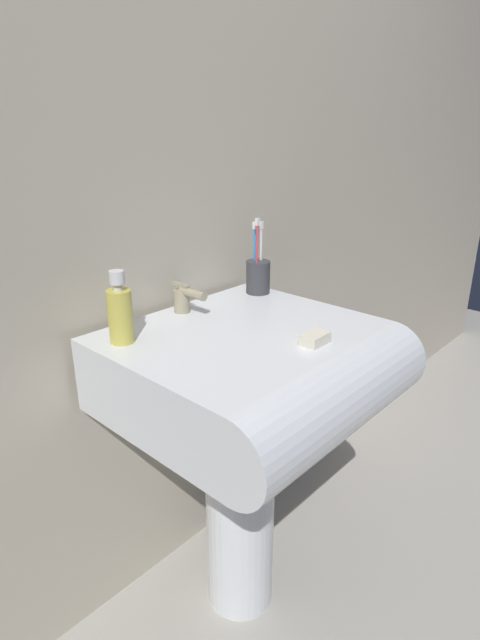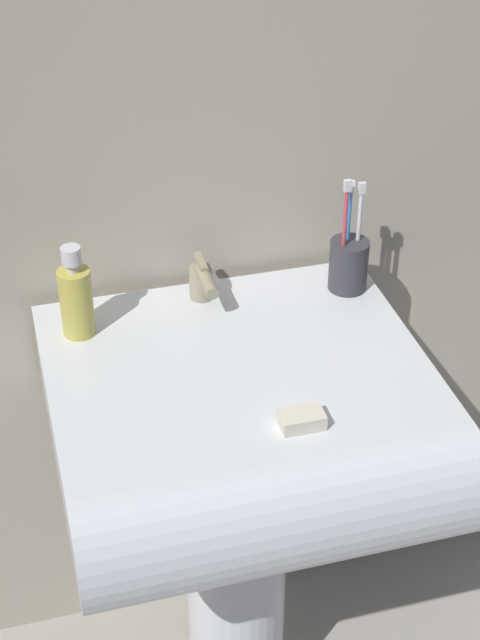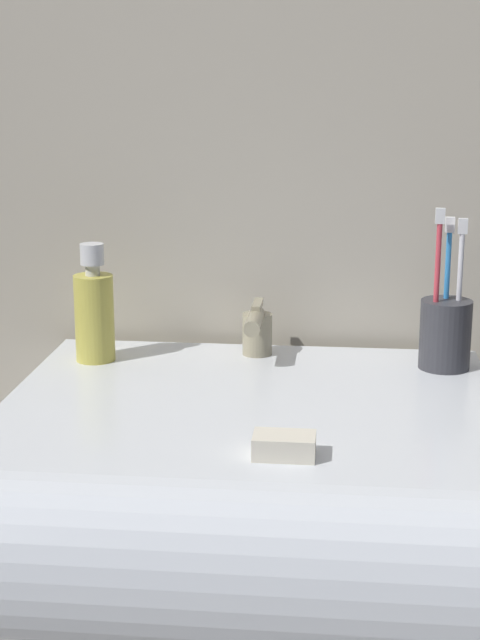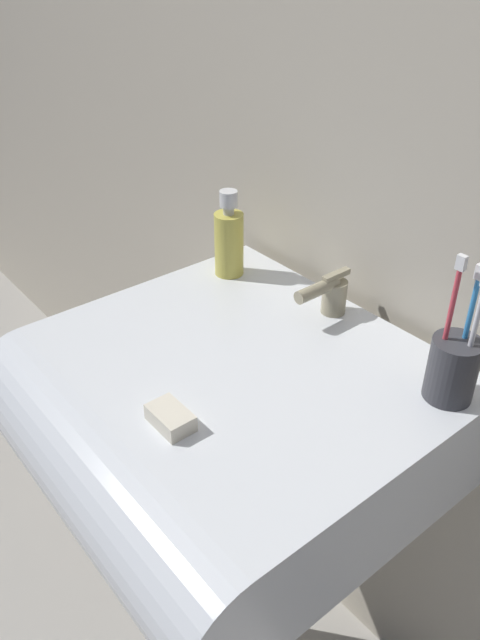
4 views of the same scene
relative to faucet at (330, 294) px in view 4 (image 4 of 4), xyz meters
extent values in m
cube|color=#B7AD99|center=(0.01, 0.10, 0.33)|extent=(5.00, 0.05, 2.40)
cylinder|color=white|center=(0.01, -0.18, -0.55)|extent=(0.19, 0.19, 0.65)
cube|color=white|center=(0.01, -0.18, -0.13)|extent=(0.60, 0.48, 0.18)
cylinder|color=white|center=(0.01, -0.42, -0.13)|extent=(0.60, 0.18, 0.18)
cylinder|color=tan|center=(0.00, 0.01, -0.01)|extent=(0.04, 0.04, 0.06)
cylinder|color=tan|center=(0.00, -0.03, 0.02)|extent=(0.02, 0.08, 0.02)
cube|color=tan|center=(0.00, 0.01, 0.03)|extent=(0.01, 0.06, 0.01)
cylinder|color=#38383D|center=(0.25, -0.03, 0.01)|extent=(0.07, 0.07, 0.09)
cylinder|color=#D83F4C|center=(0.24, -0.03, 0.07)|extent=(0.01, 0.01, 0.18)
cube|color=white|center=(0.24, -0.03, 0.17)|extent=(0.01, 0.01, 0.02)
cylinder|color=white|center=(0.27, -0.02, 0.06)|extent=(0.01, 0.01, 0.17)
cylinder|color=#338CD8|center=(0.25, -0.01, 0.06)|extent=(0.01, 0.01, 0.17)
cube|color=white|center=(0.25, -0.01, 0.15)|extent=(0.01, 0.01, 0.02)
cylinder|color=gold|center=(-0.22, -0.04, 0.02)|extent=(0.05, 0.05, 0.12)
cylinder|color=silver|center=(-0.22, -0.04, 0.09)|extent=(0.02, 0.02, 0.01)
cylinder|color=silver|center=(-0.22, -0.04, 0.11)|extent=(0.03, 0.03, 0.03)
cube|color=silver|center=(0.06, -0.36, -0.03)|extent=(0.06, 0.04, 0.02)
camera|label=1|loc=(-0.79, -0.92, 0.40)|focal=28.00mm
camera|label=2|loc=(-0.31, -1.38, 0.90)|focal=55.00mm
camera|label=3|loc=(0.12, -1.30, 0.35)|focal=55.00mm
camera|label=4|loc=(0.60, -0.68, 0.52)|focal=35.00mm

